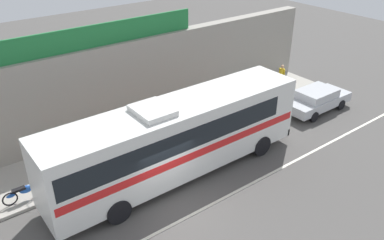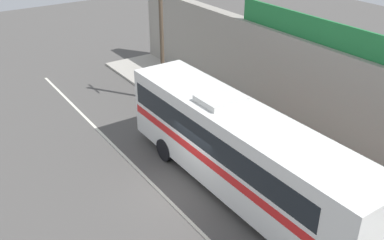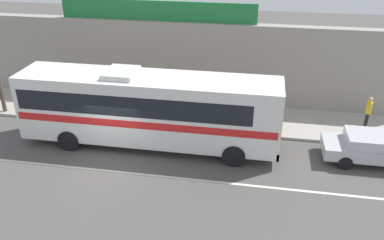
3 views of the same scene
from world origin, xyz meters
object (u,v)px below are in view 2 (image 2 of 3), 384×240
object	(u,v)px
utility_pole	(162,36)
motorcycle_red	(195,109)
intercity_bus	(238,147)
motorcycle_purple	(210,119)

from	to	relation	value
utility_pole	motorcycle_red	size ratio (longest dim) A/B	3.83
intercity_bus	motorcycle_purple	size ratio (longest dim) A/B	6.55
intercity_bus	motorcycle_purple	distance (m)	5.43
motorcycle_red	motorcycle_purple	xyz separation A→B (m)	(1.40, -0.01, 0.00)
utility_pole	motorcycle_purple	distance (m)	5.39
motorcycle_red	motorcycle_purple	world-z (taller)	same
utility_pole	motorcycle_red	distance (m)	4.35
intercity_bus	motorcycle_red	size ratio (longest dim) A/B	6.64
intercity_bus	utility_pole	bearing A→B (deg)	167.40
utility_pole	motorcycle_purple	bearing A→B (deg)	2.41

